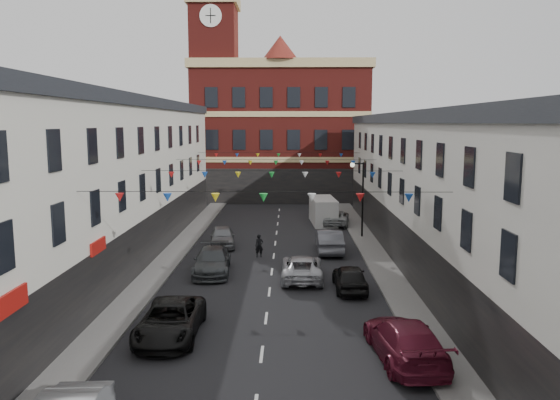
# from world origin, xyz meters

# --- Properties ---
(ground) EXTENTS (160.00, 160.00, 0.00)m
(ground) POSITION_xyz_m (0.00, 0.00, 0.00)
(ground) COLOR black
(ground) RESTS_ON ground
(pavement_left) EXTENTS (1.80, 64.00, 0.15)m
(pavement_left) POSITION_xyz_m (-6.90, 2.00, 0.07)
(pavement_left) COLOR #605E5B
(pavement_left) RESTS_ON ground
(pavement_right) EXTENTS (1.80, 64.00, 0.15)m
(pavement_right) POSITION_xyz_m (6.90, 2.00, 0.07)
(pavement_right) COLOR #605E5B
(pavement_right) RESTS_ON ground
(terrace_left) EXTENTS (8.40, 56.00, 10.70)m
(terrace_left) POSITION_xyz_m (-11.78, 1.00, 5.35)
(terrace_left) COLOR silver
(terrace_left) RESTS_ON ground
(terrace_right) EXTENTS (8.40, 56.00, 9.70)m
(terrace_right) POSITION_xyz_m (11.78, 1.00, 4.85)
(terrace_right) COLOR beige
(terrace_right) RESTS_ON ground
(civic_building) EXTENTS (20.60, 13.30, 18.50)m
(civic_building) POSITION_xyz_m (0.00, 37.95, 8.14)
(civic_building) COLOR maroon
(civic_building) RESTS_ON ground
(clock_tower) EXTENTS (5.60, 5.60, 30.00)m
(clock_tower) POSITION_xyz_m (-7.50, 35.00, 14.93)
(clock_tower) COLOR maroon
(clock_tower) RESTS_ON ground
(distant_hill) EXTENTS (40.00, 14.00, 10.00)m
(distant_hill) POSITION_xyz_m (-4.00, 62.00, 5.00)
(distant_hill) COLOR #2C5025
(distant_hill) RESTS_ON ground
(street_lamp) EXTENTS (1.10, 0.36, 6.00)m
(street_lamp) POSITION_xyz_m (6.55, 14.00, 3.90)
(street_lamp) COLOR black
(street_lamp) RESTS_ON ground
(car_left_c) EXTENTS (2.48, 5.32, 1.47)m
(car_left_c) POSITION_xyz_m (-3.97, -6.30, 0.74)
(car_left_c) COLOR black
(car_left_c) RESTS_ON ground
(car_left_d) EXTENTS (2.47, 5.35, 1.51)m
(car_left_d) POSITION_xyz_m (-3.60, 3.64, 0.76)
(car_left_d) COLOR #3A3E41
(car_left_d) RESTS_ON ground
(car_left_e) EXTENTS (2.29, 4.54, 1.48)m
(car_left_e) POSITION_xyz_m (-3.87, 10.89, 0.74)
(car_left_e) COLOR gray
(car_left_e) RESTS_ON ground
(car_right_c) EXTENTS (2.76, 5.72, 1.61)m
(car_right_c) POSITION_xyz_m (5.50, -8.43, 0.80)
(car_right_c) COLOR #581123
(car_right_c) RESTS_ON ground
(car_right_d) EXTENTS (1.73, 4.18, 1.42)m
(car_right_d) POSITION_xyz_m (4.37, 0.39, 0.71)
(car_right_d) COLOR black
(car_right_d) RESTS_ON ground
(car_right_e) EXTENTS (1.80, 4.99, 1.64)m
(car_right_e) POSITION_xyz_m (3.86, 9.24, 0.82)
(car_right_e) COLOR #56575F
(car_right_e) RESTS_ON ground
(car_right_f) EXTENTS (2.73, 4.96, 1.31)m
(car_right_f) POSITION_xyz_m (5.24, 19.63, 0.66)
(car_right_f) COLOR #999C9E
(car_right_f) RESTS_ON ground
(moving_car) EXTENTS (2.36, 5.05, 1.40)m
(moving_car) POSITION_xyz_m (1.80, 2.48, 0.70)
(moving_car) COLOR #B4B5BC
(moving_car) RESTS_ON ground
(white_van) EXTENTS (2.38, 5.36, 2.31)m
(white_van) POSITION_xyz_m (4.11, 20.34, 1.16)
(white_van) COLOR beige
(white_van) RESTS_ON ground
(pedestrian) EXTENTS (0.64, 0.49, 1.56)m
(pedestrian) POSITION_xyz_m (-0.97, 7.72, 0.78)
(pedestrian) COLOR black
(pedestrian) RESTS_ON ground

